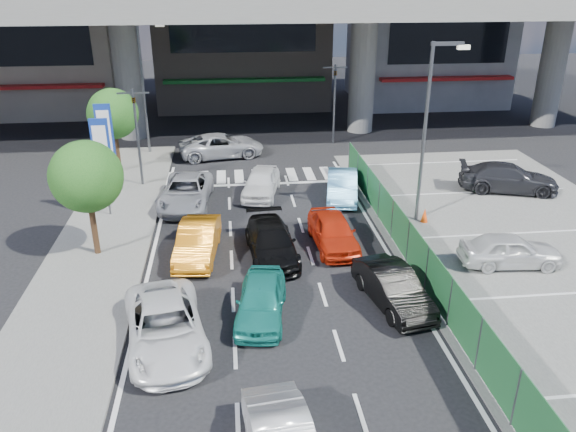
{
  "coord_description": "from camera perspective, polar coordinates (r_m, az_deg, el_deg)",
  "views": [
    {
      "loc": [
        -1.53,
        -17.04,
        10.62
      ],
      "look_at": [
        0.7,
        3.2,
        1.72
      ],
      "focal_mm": 35.0,
      "sensor_mm": 36.0,
      "label": 1
    }
  ],
  "objects": [
    {
      "name": "ground",
      "position": [
        20.13,
        -1.0,
        -8.24
      ],
      "size": [
        120.0,
        120.0,
        0.0
      ],
      "primitive_type": "plane",
      "color": "black",
      "rests_on": "ground"
    },
    {
      "name": "parking_lot",
      "position": [
        25.13,
        24.41,
        -3.6
      ],
      "size": [
        12.0,
        28.0,
        0.06
      ],
      "primitive_type": "cube",
      "color": "#585856",
      "rests_on": "ground"
    },
    {
      "name": "sidewalk_left",
      "position": [
        24.17,
        -18.73,
        -3.67
      ],
      "size": [
        4.0,
        30.0,
        0.12
      ],
      "primitive_type": "cube",
      "color": "#585856",
      "rests_on": "ground"
    },
    {
      "name": "fence_run",
      "position": [
        21.6,
        12.9,
        -3.79
      ],
      "size": [
        0.16,
        22.0,
        1.8
      ],
      "primitive_type": null,
      "color": "#216031",
      "rests_on": "ground"
    },
    {
      "name": "expressway",
      "position": [
        39.11,
        -4.33,
        20.81
      ],
      "size": [
        64.0,
        14.0,
        10.75
      ],
      "color": "slate",
      "rests_on": "ground"
    },
    {
      "name": "building_west",
      "position": [
        51.26,
        -23.78,
        17.11
      ],
      "size": [
        12.0,
        10.9,
        13.0
      ],
      "color": "gray",
      "rests_on": "ground"
    },
    {
      "name": "building_center",
      "position": [
        50.13,
        -4.83,
        19.94
      ],
      "size": [
        14.0,
        10.9,
        15.0
      ],
      "color": "gray",
      "rests_on": "ground"
    },
    {
      "name": "building_east",
      "position": [
        52.25,
        14.02,
        17.86
      ],
      "size": [
        12.0,
        10.9,
        12.0
      ],
      "color": "gray",
      "rests_on": "ground"
    },
    {
      "name": "traffic_light_left",
      "position": [
        30.16,
        -15.28,
        9.97
      ],
      "size": [
        1.6,
        1.24,
        5.2
      ],
      "color": "#595B60",
      "rests_on": "ground"
    },
    {
      "name": "traffic_light_right",
      "position": [
        37.32,
        4.79,
        13.2
      ],
      "size": [
        1.6,
        1.24,
        5.2
      ],
      "color": "#595B60",
      "rests_on": "ground"
    },
    {
      "name": "street_lamp_right",
      "position": [
        25.31,
        14.2,
        9.52
      ],
      "size": [
        1.65,
        0.22,
        8.0
      ],
      "color": "#595B60",
      "rests_on": "ground"
    },
    {
      "name": "street_lamp_left",
      "position": [
        35.85,
        -14.3,
        13.5
      ],
      "size": [
        1.65,
        0.22,
        8.0
      ],
      "color": "#595B60",
      "rests_on": "ground"
    },
    {
      "name": "signboard_near",
      "position": [
        26.75,
        -18.36,
        5.98
      ],
      "size": [
        0.8,
        0.14,
        4.7
      ],
      "color": "#595B60",
      "rests_on": "ground"
    },
    {
      "name": "signboard_far",
      "position": [
        29.66,
        -18.05,
        7.68
      ],
      "size": [
        0.8,
        0.14,
        4.7
      ],
      "color": "#595B60",
      "rests_on": "ground"
    },
    {
      "name": "tree_near",
      "position": [
        22.91,
        -19.8,
        3.76
      ],
      "size": [
        2.8,
        2.8,
        4.8
      ],
      "color": "#382314",
      "rests_on": "ground"
    },
    {
      "name": "tree_far",
      "position": [
        32.96,
        -17.36,
        9.86
      ],
      "size": [
        2.8,
        2.8,
        4.8
      ],
      "color": "#382314",
      "rests_on": "ground"
    },
    {
      "name": "sedan_white_mid_left",
      "position": [
        17.82,
        -12.35,
        -10.89
      ],
      "size": [
        3.12,
        5.29,
        1.38
      ],
      "primitive_type": "imported",
      "rotation": [
        0.0,
        0.0,
        0.18
      ],
      "color": "white",
      "rests_on": "ground"
    },
    {
      "name": "taxi_teal_mid",
      "position": [
        18.77,
        -2.76,
        -8.5
      ],
      "size": [
        2.12,
        4.03,
        1.31
      ],
      "primitive_type": "imported",
      "rotation": [
        0.0,
        0.0,
        -0.15
      ],
      "color": "teal",
      "rests_on": "ground"
    },
    {
      "name": "hatch_black_mid_right",
      "position": [
        19.73,
        10.62,
        -7.18
      ],
      "size": [
        2.18,
        4.2,
        1.32
      ],
      "primitive_type": "imported",
      "rotation": [
        0.0,
        0.0,
        0.2
      ],
      "color": "black",
      "rests_on": "ground"
    },
    {
      "name": "taxi_orange_left",
      "position": [
        22.81,
        -9.17,
        -2.54
      ],
      "size": [
        1.89,
        4.32,
        1.38
      ],
      "primitive_type": "imported",
      "rotation": [
        0.0,
        0.0,
        -0.1
      ],
      "color": "orange",
      "rests_on": "ground"
    },
    {
      "name": "sedan_black_mid",
      "position": [
        22.54,
        -1.69,
        -2.66
      ],
      "size": [
        2.13,
        4.59,
        1.3
      ],
      "primitive_type": "imported",
      "rotation": [
        0.0,
        0.0,
        0.07
      ],
      "color": "black",
      "rests_on": "ground"
    },
    {
      "name": "taxi_orange_right",
      "position": [
        23.43,
        4.6,
        -1.56
      ],
      "size": [
        1.85,
        4.13,
        1.38
      ],
      "primitive_type": "imported",
      "rotation": [
        0.0,
        0.0,
        0.06
      ],
      "color": "red",
      "rests_on": "ground"
    },
    {
      "name": "wagon_silver_front_left",
      "position": [
        27.98,
        -10.33,
        2.41
      ],
      "size": [
        2.71,
        5.14,
        1.38
      ],
      "primitive_type": "imported",
      "rotation": [
        0.0,
        0.0,
        -0.09
      ],
      "color": "#A6A7AD",
      "rests_on": "ground"
    },
    {
      "name": "sedan_white_front_mid",
      "position": [
        28.82,
        -2.74,
        3.42
      ],
      "size": [
        2.48,
        4.31,
        1.38
      ],
      "primitive_type": "imported",
      "rotation": [
        0.0,
        0.0,
        -0.22
      ],
      "color": "white",
      "rests_on": "ground"
    },
    {
      "name": "kei_truck_front_right",
      "position": [
        28.47,
        5.51,
        3.07
      ],
      "size": [
        2.24,
        4.39,
        1.38
      ],
      "primitive_type": "imported",
      "rotation": [
        0.0,
        0.0,
        -0.19
      ],
      "color": "#68B9EF",
      "rests_on": "ground"
    },
    {
      "name": "crossing_wagon_silver",
      "position": [
        35.25,
        -6.77,
        7.12
      ],
      "size": [
        5.52,
        3.24,
        1.44
      ],
      "primitive_type": "imported",
      "rotation": [
        0.0,
        0.0,
        1.74
      ],
      "color": "#A4A6AC",
      "rests_on": "ground"
    },
    {
      "name": "parked_sedan_white",
      "position": [
        23.41,
        21.64,
        -3.23
      ],
      "size": [
        3.96,
        1.87,
        1.31
      ],
      "primitive_type": "imported",
      "rotation": [
        0.0,
        0.0,
        1.48
      ],
      "color": "silver",
      "rests_on": "parking_lot"
    },
    {
      "name": "parked_sedan_dgrey",
      "position": [
        31.38,
        21.48,
        3.64
      ],
      "size": [
        5.33,
        3.33,
        1.44
      ],
      "primitive_type": "imported",
      "rotation": [
        0.0,
        0.0,
        1.29
      ],
      "color": "#27282C",
      "rests_on": "parking_lot"
    },
    {
      "name": "traffic_cone",
      "position": [
        26.4,
        13.7,
        0.08
      ],
      "size": [
        0.42,
        0.42,
        0.65
      ],
      "primitive_type": "cone",
      "rotation": [
        0.0,
        0.0,
        -0.31
      ],
      "color": "#F5480D",
      "rests_on": "parking_lot"
    }
  ]
}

